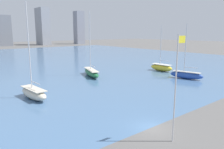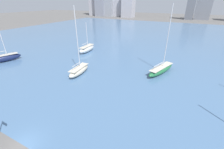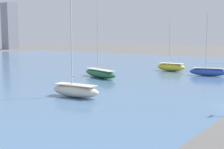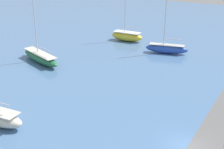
{
  "view_description": "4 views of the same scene",
  "coord_description": "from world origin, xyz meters",
  "px_view_note": "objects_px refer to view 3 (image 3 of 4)",
  "views": [
    {
      "loc": [
        -18.77,
        -15.75,
        11.1
      ],
      "look_at": [
        5.64,
        14.34,
        3.53
      ],
      "focal_mm": 35.0,
      "sensor_mm": 36.0,
      "label": 1
    },
    {
      "loc": [
        16.11,
        -6.66,
        16.61
      ],
      "look_at": [
        4.62,
        16.12,
        4.08
      ],
      "focal_mm": 24.0,
      "sensor_mm": 36.0,
      "label": 2
    },
    {
      "loc": [
        -38.57,
        -9.38,
        8.52
      ],
      "look_at": [
        -4.09,
        15.65,
        3.27
      ],
      "focal_mm": 50.0,
      "sensor_mm": 36.0,
      "label": 3
    },
    {
      "loc": [
        -26.36,
        -6.82,
        18.34
      ],
      "look_at": [
        1.02,
        9.32,
        5.58
      ],
      "focal_mm": 50.0,
      "sensor_mm": 36.0,
      "label": 4
    }
  ],
  "objects_px": {
    "sailboat_yellow": "(171,67)",
    "sailboat_green": "(100,73)",
    "sailboat_cream": "(75,90)",
    "sailboat_blue": "(208,71)"
  },
  "relations": [
    {
      "from": "sailboat_cream",
      "to": "sailboat_yellow",
      "type": "bearing_deg",
      "value": 0.17
    },
    {
      "from": "sailboat_cream",
      "to": "sailboat_blue",
      "type": "height_order",
      "value": "sailboat_cream"
    },
    {
      "from": "sailboat_yellow",
      "to": "sailboat_green",
      "type": "relative_size",
      "value": 0.79
    },
    {
      "from": "sailboat_yellow",
      "to": "sailboat_blue",
      "type": "bearing_deg",
      "value": -112.96
    },
    {
      "from": "sailboat_cream",
      "to": "sailboat_blue",
      "type": "relative_size",
      "value": 1.21
    },
    {
      "from": "sailboat_blue",
      "to": "sailboat_green",
      "type": "distance_m",
      "value": 23.41
    },
    {
      "from": "sailboat_blue",
      "to": "sailboat_yellow",
      "type": "xyz_separation_m",
      "value": [
        3.9,
        10.57,
        0.09
      ]
    },
    {
      "from": "sailboat_cream",
      "to": "sailboat_yellow",
      "type": "distance_m",
      "value": 38.33
    },
    {
      "from": "sailboat_blue",
      "to": "sailboat_cream",
      "type": "bearing_deg",
      "value": 154.26
    },
    {
      "from": "sailboat_cream",
      "to": "sailboat_green",
      "type": "height_order",
      "value": "sailboat_green"
    }
  ]
}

